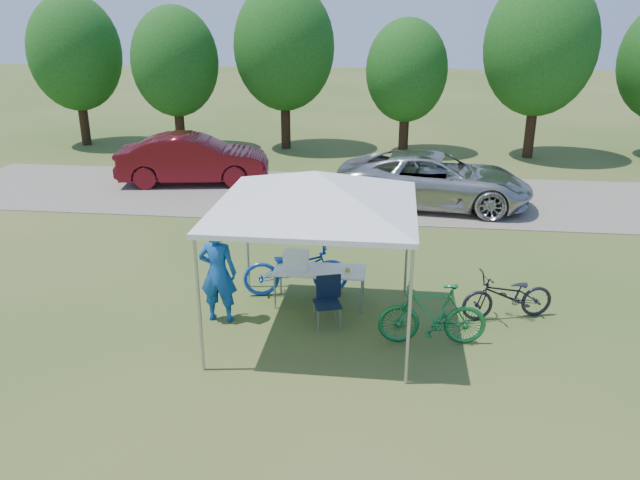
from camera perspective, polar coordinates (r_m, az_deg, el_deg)
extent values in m
plane|color=#2D5119|center=(10.66, -0.39, -8.03)|extent=(100.00, 100.00, 0.00)
cube|color=gray|center=(18.07, 2.86, 4.07)|extent=(24.00, 5.00, 0.02)
cylinder|color=#A5A5AA|center=(9.19, -10.99, -6.00)|extent=(0.05, 0.05, 2.10)
cylinder|color=#A5A5AA|center=(8.78, 8.15, -7.10)|extent=(0.05, 0.05, 2.10)
cylinder|color=#A5A5AA|center=(11.84, -6.68, 0.37)|extent=(0.05, 0.05, 2.10)
cylinder|color=#A5A5AA|center=(11.53, 7.97, -0.25)|extent=(0.05, 0.05, 2.10)
cube|color=white|center=(9.83, -0.42, 3.02)|extent=(3.15, 3.15, 0.08)
pyramid|color=white|center=(9.67, -0.42, 6.36)|extent=(4.53, 4.53, 0.55)
cylinder|color=#382314|center=(26.63, -20.77, 10.16)|extent=(0.36, 0.36, 1.89)
ellipsoid|color=#144711|center=(26.35, -21.48, 15.63)|extent=(3.46, 3.46, 4.32)
cylinder|color=#382314|center=(24.78, -12.69, 10.13)|extent=(0.36, 0.36, 1.75)
ellipsoid|color=#144711|center=(24.49, -13.13, 15.60)|extent=(3.20, 3.20, 4.00)
cylinder|color=#382314|center=(24.32, -3.16, 10.73)|extent=(0.36, 0.36, 2.03)
ellipsoid|color=#144711|center=(24.01, -3.29, 17.23)|extent=(3.71, 3.71, 4.64)
cylinder|color=#382314|center=(23.79, 7.67, 9.86)|extent=(0.36, 0.36, 1.61)
ellipsoid|color=#144711|center=(23.50, 7.92, 15.10)|extent=(2.94, 2.94, 3.68)
cylinder|color=#382314|center=(23.94, 18.68, 9.64)|extent=(0.36, 0.36, 2.10)
ellipsoid|color=#144711|center=(23.62, 19.48, 16.43)|extent=(3.84, 3.84, 4.80)
cube|color=white|center=(11.22, -0.02, -2.80)|extent=(1.65, 0.69, 0.04)
cylinder|color=#A5A5AA|center=(11.21, -4.16, -4.77)|extent=(0.04, 0.04, 0.64)
cylinder|color=#A5A5AA|center=(11.03, 3.82, -5.19)|extent=(0.04, 0.04, 0.64)
cylinder|color=#A5A5AA|center=(11.73, -3.62, -3.57)|extent=(0.04, 0.04, 0.64)
cylinder|color=#A5A5AA|center=(11.56, 3.99, -3.95)|extent=(0.04, 0.04, 0.64)
cube|color=black|center=(10.58, 0.66, -5.86)|extent=(0.54, 0.54, 0.04)
cube|color=black|center=(10.67, 0.79, -4.28)|extent=(0.42, 0.17, 0.42)
cylinder|color=#A5A5AA|center=(10.52, -0.49, -7.27)|extent=(0.02, 0.02, 0.38)
cylinder|color=#A5A5AA|center=(10.49, 1.58, -7.39)|extent=(0.02, 0.02, 0.38)
cylinder|color=#A5A5AA|center=(10.86, -0.23, -6.36)|extent=(0.02, 0.02, 0.38)
cylinder|color=#A5A5AA|center=(10.82, 1.77, -6.46)|extent=(0.02, 0.02, 0.38)
cube|color=white|center=(11.21, -2.20, -1.93)|extent=(0.43, 0.29, 0.29)
cube|color=white|center=(11.15, -2.21, -1.16)|extent=(0.45, 0.31, 0.04)
cylinder|color=gold|center=(11.11, 2.53, -2.78)|extent=(0.08, 0.08, 0.06)
imported|color=#134CA2|center=(10.69, -9.32, -2.96)|extent=(0.66, 0.44, 1.77)
imported|color=blue|center=(11.67, -2.21, -2.61)|extent=(2.08, 1.11, 1.04)
imported|color=#197338|center=(10.13, 10.23, -6.68)|extent=(1.76, 0.63, 1.04)
imported|color=black|center=(11.26, 16.83, -4.90)|extent=(1.73, 1.00, 0.86)
imported|color=#B3B2AE|center=(17.22, 10.37, 5.46)|extent=(5.39, 2.87, 1.44)
imported|color=#570E15|center=(19.59, -11.48, 7.26)|extent=(4.73, 2.32, 1.49)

